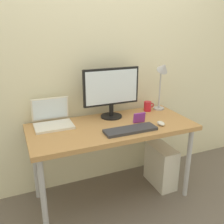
% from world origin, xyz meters
% --- Properties ---
extents(ground_plane, '(6.00, 6.00, 0.00)m').
position_xyz_m(ground_plane, '(0.00, 0.00, 0.00)').
color(ground_plane, '#665B51').
extents(back_wall, '(4.40, 0.04, 2.60)m').
position_xyz_m(back_wall, '(0.00, 0.38, 1.30)').
color(back_wall, beige).
rests_on(back_wall, ground_plane).
extents(desk, '(1.43, 0.64, 0.73)m').
position_xyz_m(desk, '(0.00, 0.00, 0.67)').
color(desk, '#B7844C').
rests_on(desk, ground_plane).
extents(monitor, '(0.53, 0.20, 0.46)m').
position_xyz_m(monitor, '(0.07, 0.19, 1.00)').
color(monitor, black).
rests_on(monitor, desk).
extents(laptop, '(0.32, 0.26, 0.23)m').
position_xyz_m(laptop, '(-0.47, 0.20, 0.79)').
color(laptop, silver).
rests_on(laptop, desk).
extents(desk_lamp, '(0.11, 0.16, 0.50)m').
position_xyz_m(desk_lamp, '(0.61, 0.19, 1.09)').
color(desk_lamp, '#B2B2B7').
rests_on(desk_lamp, desk).
extents(keyboard, '(0.44, 0.14, 0.02)m').
position_xyz_m(keyboard, '(0.09, -0.18, 0.75)').
color(keyboard, '#333338').
rests_on(keyboard, desk).
extents(mouse, '(0.06, 0.09, 0.03)m').
position_xyz_m(mouse, '(0.39, -0.17, 0.75)').
color(mouse, silver).
rests_on(mouse, desk).
extents(coffee_mug, '(0.11, 0.07, 0.10)m').
position_xyz_m(coffee_mug, '(0.48, 0.21, 0.78)').
color(coffee_mug, red).
rests_on(coffee_mug, desk).
extents(photo_frame, '(0.11, 0.03, 0.09)m').
position_xyz_m(photo_frame, '(0.24, -0.04, 0.78)').
color(photo_frame, purple).
rests_on(photo_frame, desk).
extents(computer_tower, '(0.18, 0.36, 0.42)m').
position_xyz_m(computer_tower, '(0.53, -0.01, 0.21)').
color(computer_tower, silver).
rests_on(computer_tower, ground_plane).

